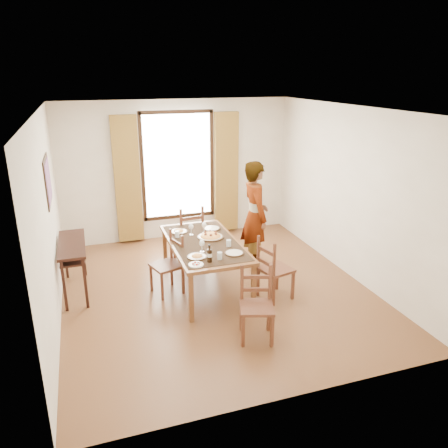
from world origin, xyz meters
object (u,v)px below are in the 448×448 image
object	(u,v)px
console_table	(72,250)
pasta_platter	(210,235)
man	(255,216)
dining_table	(204,246)

from	to	relation	value
console_table	pasta_platter	size ratio (longest dim) A/B	3.00
console_table	pasta_platter	world-z (taller)	pasta_platter
man	pasta_platter	size ratio (longest dim) A/B	4.59
dining_table	man	xyz separation A→B (m)	(1.01, 0.47, 0.22)
dining_table	man	bearing A→B (deg)	24.93
dining_table	man	distance (m)	1.13
dining_table	man	size ratio (longest dim) A/B	1.05
pasta_platter	man	bearing A→B (deg)	20.90
console_table	dining_table	size ratio (longest dim) A/B	0.63
console_table	man	bearing A→B (deg)	-0.04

